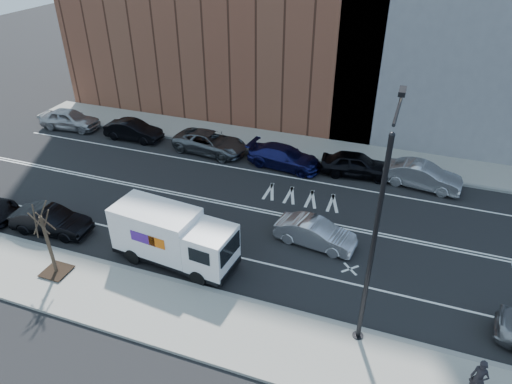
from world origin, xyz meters
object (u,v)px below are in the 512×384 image
Objects in this scene: far_parked_b at (133,130)px; fedex_van at (173,237)px; far_parked_a at (70,119)px; pedestrian at (479,379)px; driving_sedan at (315,233)px.

fedex_van is at bearing -139.62° from far_parked_b.
far_parked_a is 32.44m from pedestrian.
fedex_van reaches higher than far_parked_a.
fedex_van is 1.35× the size of far_parked_a.
driving_sedan is at bearing 36.18° from fedex_van.
fedex_van reaches higher than far_parked_b.
pedestrian reaches higher than far_parked_a.
pedestrian is (7.34, -6.63, 0.26)m from driving_sedan.
fedex_van is at bearing -131.49° from far_parked_a.
pedestrian is (29.00, -14.55, 0.15)m from far_parked_a.
fedex_van reaches higher than pedestrian.
pedestrian is at bearing -124.89° from driving_sedan.
far_parked_b is at bearing 170.45° from pedestrian.
driving_sedan is at bearing 160.41° from pedestrian.
pedestrian is (13.47, -2.98, -0.53)m from fedex_van.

